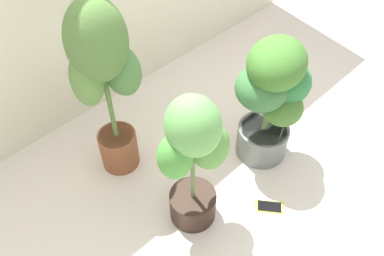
# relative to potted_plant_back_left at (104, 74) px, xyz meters

# --- Properties ---
(ground_plane) EXTENTS (8.00, 8.00, 0.00)m
(ground_plane) POSITION_rel_potted_plant_back_left_xyz_m (0.31, -0.39, -0.61)
(ground_plane) COLOR silver
(ground_plane) RESTS_ON ground
(potted_plant_back_left) EXTENTS (0.35, 0.32, 0.97)m
(potted_plant_back_left) POSITION_rel_potted_plant_back_left_xyz_m (0.00, 0.00, 0.00)
(potted_plant_back_left) COLOR brown
(potted_plant_back_left) RESTS_ON ground
(potted_plant_front_right) EXTENTS (0.44, 0.38, 0.72)m
(potted_plant_front_right) POSITION_rel_potted_plant_back_left_xyz_m (0.60, -0.48, -0.19)
(potted_plant_front_right) COLOR slate
(potted_plant_front_right) RESTS_ON ground
(potted_plant_front_left) EXTENTS (0.34, 0.26, 0.76)m
(potted_plant_front_left) POSITION_rel_potted_plant_back_left_xyz_m (0.05, -0.50, -0.17)
(potted_plant_front_left) COLOR #34241C
(potted_plant_front_left) RESTS_ON ground
(cell_phone) EXTENTS (0.14, 0.16, 0.01)m
(cell_phone) POSITION_rel_potted_plant_back_left_xyz_m (0.34, -0.74, -0.60)
(cell_phone) COLOR #C5D34D
(cell_phone) RESTS_ON ground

